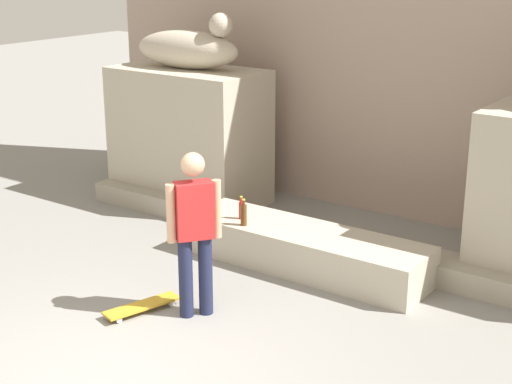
# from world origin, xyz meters

# --- Properties ---
(facade_wall) EXTENTS (9.58, 0.60, 5.44)m
(facade_wall) POSITION_xyz_m (0.00, 5.57, 2.72)
(facade_wall) COLOR tan
(facade_wall) RESTS_ON ground_plane
(pedestal_left) EXTENTS (2.14, 1.17, 1.89)m
(pedestal_left) POSITION_xyz_m (-2.66, 4.24, 0.95)
(pedestal_left) COLOR #B7AD99
(pedestal_left) RESTS_ON ground_plane
(statue_reclining_left) EXTENTS (1.65, 0.72, 0.78)m
(statue_reclining_left) POSITION_xyz_m (-2.63, 4.24, 2.18)
(statue_reclining_left) COLOR #C2B59F
(statue_reclining_left) RESTS_ON pedestal_left
(ledge_block) EXTENTS (2.91, 0.82, 0.46)m
(ledge_block) POSITION_xyz_m (0.00, 3.07, 0.23)
(ledge_block) COLOR #B7AD99
(ledge_block) RESTS_ON ground_plane
(skater) EXTENTS (0.38, 0.45, 1.67)m
(skater) POSITION_xyz_m (-0.26, 1.46, 0.92)
(skater) COLOR #1E233F
(skater) RESTS_ON ground_plane
(skateboard) EXTENTS (0.42, 0.82, 0.08)m
(skateboard) POSITION_xyz_m (-0.74, 1.18, 0.06)
(skateboard) COLOR gold
(skateboard) RESTS_ON ground_plane
(bottle_brown) EXTENTS (0.07, 0.07, 0.31)m
(bottle_brown) POSITION_xyz_m (-0.66, 2.80, 0.59)
(bottle_brown) COLOR #593314
(bottle_brown) RESTS_ON ledge_block
(bottle_red) EXTENTS (0.06, 0.06, 0.28)m
(bottle_red) POSITION_xyz_m (-0.81, 2.97, 0.57)
(bottle_red) COLOR red
(bottle_red) RESTS_ON ledge_block
(stair_step) EXTENTS (7.47, 0.50, 0.27)m
(stair_step) POSITION_xyz_m (0.00, 3.64, 0.13)
(stair_step) COLOR gray
(stair_step) RESTS_ON ground_plane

